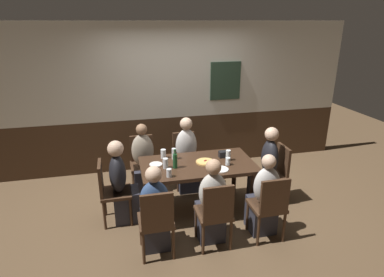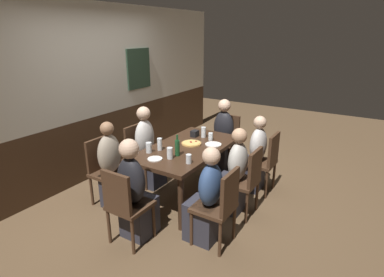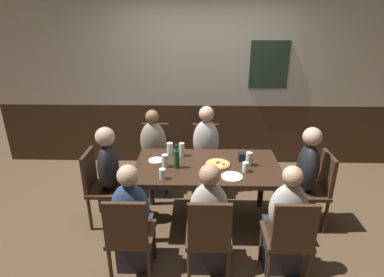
{
  "view_description": "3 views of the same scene",
  "coord_description": "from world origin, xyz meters",
  "px_view_note": "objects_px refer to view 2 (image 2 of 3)",
  "views": [
    {
      "loc": [
        -1.02,
        -3.98,
        2.61
      ],
      "look_at": [
        -0.08,
        -0.01,
        1.12
      ],
      "focal_mm": 30.47,
      "sensor_mm": 36.0,
      "label": 1
    },
    {
      "loc": [
        -3.21,
        -2.08,
        2.18
      ],
      "look_at": [
        0.01,
        -0.07,
        0.86
      ],
      "focal_mm": 28.86,
      "sensor_mm": 36.0,
      "label": 2
    },
    {
      "loc": [
        -0.09,
        -3.06,
        2.29
      ],
      "look_at": [
        -0.16,
        -0.08,
        1.08
      ],
      "focal_mm": 29.46,
      "sensor_mm": 36.0,
      "label": 3
    }
  ],
  "objects_px": {
    "person_mid_near": "(234,177)",
    "plate_white_small": "(155,159)",
    "chair_head_east": "(226,139)",
    "chair_mid_far": "(140,151)",
    "chair_left_near": "(220,204)",
    "person_head_east": "(222,141)",
    "tumbler_short": "(189,160)",
    "beer_glass_tall": "(160,145)",
    "chair_right_near": "(265,159)",
    "beer_glass_half": "(204,133)",
    "person_mid_far": "(148,153)",
    "pint_glass_pale": "(149,148)",
    "chair_left_far": "(104,168)",
    "condiment_caddy": "(195,134)",
    "person_left_far": "(114,172)",
    "dining_table": "(187,153)",
    "beer_bottle_green": "(177,147)",
    "chair_mid_near": "(246,178)",
    "pizza": "(191,143)",
    "pint_glass_stout": "(211,137)",
    "highball_clear": "(170,154)",
    "person_left_near": "(206,203)",
    "person_head_west": "(135,196)",
    "person_right_near": "(254,159)",
    "plate_white_large": "(213,144)"
  },
  "relations": [
    {
      "from": "person_mid_far",
      "to": "plate_white_small",
      "type": "bearing_deg",
      "value": -133.7
    },
    {
      "from": "dining_table",
      "to": "chair_head_east",
      "type": "xyz_separation_m",
      "value": [
        1.2,
        0.0,
        -0.16
      ]
    },
    {
      "from": "chair_left_far",
      "to": "person_mid_far",
      "type": "height_order",
      "value": "person_mid_far"
    },
    {
      "from": "tumbler_short",
      "to": "beer_glass_tall",
      "type": "bearing_deg",
      "value": 73.34
    },
    {
      "from": "chair_head_east",
      "to": "plate_white_small",
      "type": "relative_size",
      "value": 4.97
    },
    {
      "from": "chair_mid_far",
      "to": "pizza",
      "type": "height_order",
      "value": "chair_mid_far"
    },
    {
      "from": "person_mid_far",
      "to": "plate_white_small",
      "type": "distance_m",
      "value": 0.86
    },
    {
      "from": "chair_mid_far",
      "to": "pizza",
      "type": "distance_m",
      "value": 0.89
    },
    {
      "from": "chair_head_east",
      "to": "chair_right_near",
      "type": "distance_m",
      "value": 0.99
    },
    {
      "from": "chair_head_east",
      "to": "highball_clear",
      "type": "bearing_deg",
      "value": -178.46
    },
    {
      "from": "person_head_east",
      "to": "beer_glass_half",
      "type": "height_order",
      "value": "person_head_east"
    },
    {
      "from": "beer_glass_tall",
      "to": "person_left_near",
      "type": "bearing_deg",
      "value": -113.65
    },
    {
      "from": "condiment_caddy",
      "to": "person_left_far",
      "type": "bearing_deg",
      "value": 153.35
    },
    {
      "from": "chair_head_east",
      "to": "chair_mid_far",
      "type": "xyz_separation_m",
      "value": [
        -1.2,
        0.85,
        0.0
      ]
    },
    {
      "from": "person_head_east",
      "to": "person_right_near",
      "type": "xyz_separation_m",
      "value": [
        -0.35,
        -0.68,
        -0.04
      ]
    },
    {
      "from": "plate_white_small",
      "to": "person_mid_near",
      "type": "bearing_deg",
      "value": -53.94
    },
    {
      "from": "person_left_near",
      "to": "highball_clear",
      "type": "xyz_separation_m",
      "value": [
        0.24,
        0.64,
        0.34
      ]
    },
    {
      "from": "pint_glass_stout",
      "to": "pint_glass_pale",
      "type": "bearing_deg",
      "value": 152.13
    },
    {
      "from": "chair_mid_far",
      "to": "beer_glass_half",
      "type": "height_order",
      "value": "beer_glass_half"
    },
    {
      "from": "chair_left_far",
      "to": "plate_white_large",
      "type": "height_order",
      "value": "chair_left_far"
    },
    {
      "from": "beer_glass_tall",
      "to": "plate_white_small",
      "type": "bearing_deg",
      "value": -153.32
    },
    {
      "from": "person_mid_near",
      "to": "plate_white_small",
      "type": "distance_m",
      "value": 1.0
    },
    {
      "from": "person_right_near",
      "to": "plate_white_small",
      "type": "distance_m",
      "value": 1.51
    },
    {
      "from": "person_left_near",
      "to": "chair_left_far",
      "type": "bearing_deg",
      "value": 90.0
    },
    {
      "from": "person_mid_far",
      "to": "beer_bottle_green",
      "type": "xyz_separation_m",
      "value": [
        -0.33,
        -0.75,
        0.34
      ]
    },
    {
      "from": "dining_table",
      "to": "chair_mid_far",
      "type": "distance_m",
      "value": 0.86
    },
    {
      "from": "chair_head_east",
      "to": "highball_clear",
      "type": "relative_size",
      "value": 6.3
    },
    {
      "from": "chair_left_far",
      "to": "chair_right_near",
      "type": "distance_m",
      "value": 2.19
    },
    {
      "from": "person_head_west",
      "to": "beer_glass_half",
      "type": "height_order",
      "value": "person_head_west"
    },
    {
      "from": "person_mid_far",
      "to": "highball_clear",
      "type": "xyz_separation_m",
      "value": [
        -0.45,
        -0.73,
        0.3
      ]
    },
    {
      "from": "chair_mid_near",
      "to": "person_left_far",
      "type": "distance_m",
      "value": 1.68
    },
    {
      "from": "chair_mid_near",
      "to": "person_mid_far",
      "type": "bearing_deg",
      "value": 90.0
    },
    {
      "from": "person_left_far",
      "to": "person_mid_far",
      "type": "xyz_separation_m",
      "value": [
        0.69,
        0.0,
        0.03
      ]
    },
    {
      "from": "pizza",
      "to": "beer_bottle_green",
      "type": "relative_size",
      "value": 1.0
    },
    {
      "from": "person_left_near",
      "to": "pint_glass_stout",
      "type": "bearing_deg",
      "value": 26.77
    },
    {
      "from": "dining_table",
      "to": "beer_bottle_green",
      "type": "height_order",
      "value": "beer_bottle_green"
    },
    {
      "from": "beer_glass_tall",
      "to": "person_head_east",
      "type": "bearing_deg",
      "value": -9.98
    },
    {
      "from": "beer_glass_tall",
      "to": "pint_glass_pale",
      "type": "distance_m",
      "value": 0.16
    },
    {
      "from": "chair_mid_far",
      "to": "chair_left_far",
      "type": "bearing_deg",
      "value": 180.0
    },
    {
      "from": "chair_mid_near",
      "to": "pint_glass_stout",
      "type": "height_order",
      "value": "chair_mid_near"
    },
    {
      "from": "pint_glass_pale",
      "to": "chair_left_near",
      "type": "bearing_deg",
      "value": -102.77
    },
    {
      "from": "person_mid_far",
      "to": "beer_glass_half",
      "type": "xyz_separation_m",
      "value": [
        0.45,
        -0.68,
        0.3
      ]
    },
    {
      "from": "chair_left_far",
      "to": "person_head_east",
      "type": "bearing_deg",
      "value": -26.11
    },
    {
      "from": "chair_left_near",
      "to": "person_head_east",
      "type": "distance_m",
      "value": 1.93
    },
    {
      "from": "chair_left_near",
      "to": "plate_white_small",
      "type": "distance_m",
      "value": 0.98
    },
    {
      "from": "chair_left_far",
      "to": "chair_right_near",
      "type": "bearing_deg",
      "value": -50.84
    },
    {
      "from": "dining_table",
      "to": "pizza",
      "type": "xyz_separation_m",
      "value": [
        0.11,
        0.01,
        0.1
      ]
    },
    {
      "from": "pint_glass_stout",
      "to": "beer_glass_tall",
      "type": "relative_size",
      "value": 0.67
    },
    {
      "from": "tumbler_short",
      "to": "chair_right_near",
      "type": "bearing_deg",
      "value": -25.19
    },
    {
      "from": "chair_left_near",
      "to": "chair_right_near",
      "type": "bearing_deg",
      "value": 0.0
    }
  ]
}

